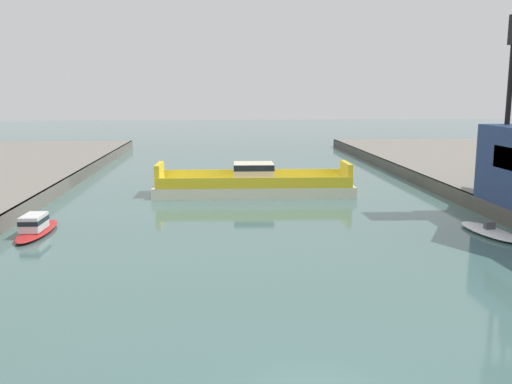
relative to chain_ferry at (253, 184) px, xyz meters
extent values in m
cube|color=beige|center=(0.00, 0.00, -0.48)|extent=(20.78, 6.72, 1.10)
cube|color=yellow|center=(0.08, 3.04, 0.62)|extent=(19.80, 0.63, 1.10)
cube|color=yellow|center=(-0.08, -3.04, 0.62)|extent=(19.80, 0.63, 1.10)
cube|color=beige|center=(0.00, 0.00, 1.17)|extent=(4.21, 3.51, 2.19)
cube|color=black|center=(0.00, 0.00, 1.91)|extent=(4.25, 3.55, 0.60)
cube|color=yellow|center=(9.81, -0.25, 1.17)|extent=(0.61, 4.35, 2.20)
cube|color=yellow|center=(-9.81, 0.25, 1.17)|extent=(0.61, 4.35, 2.20)
ellipsoid|color=red|center=(-17.47, -15.47, -0.80)|extent=(2.21, 7.30, 0.46)
cube|color=silver|center=(-17.49, -16.01, 0.01)|extent=(1.49, 2.57, 1.15)
cube|color=black|center=(-17.49, -16.01, 0.15)|extent=(1.53, 2.64, 0.34)
ellipsoid|color=white|center=(16.70, -17.96, -0.81)|extent=(3.13, 6.75, 0.43)
cube|color=#4C4C51|center=(16.70, -17.96, -0.35)|extent=(0.83, 0.51, 0.50)
cylinder|color=black|center=(21.13, -11.10, 6.93)|extent=(0.44, 0.44, 13.09)
camera|label=1|loc=(-3.76, -57.06, 9.54)|focal=38.67mm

